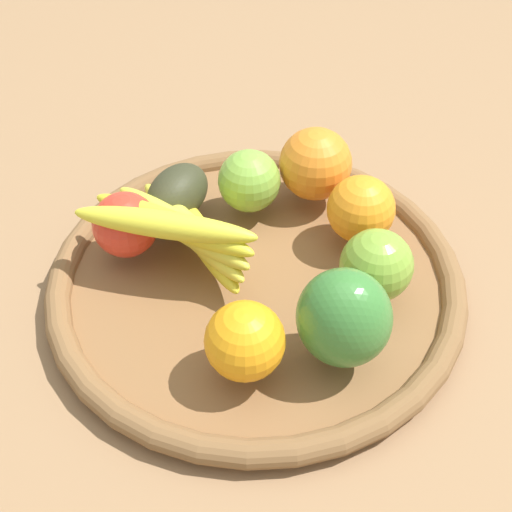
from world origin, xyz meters
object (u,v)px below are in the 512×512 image
(orange_2, at_px, (245,341))
(bell_pepper, at_px, (344,318))
(orange_0, at_px, (315,164))
(apple_0, at_px, (125,225))
(orange_1, at_px, (361,209))
(apple_1, at_px, (376,265))
(apple_2, at_px, (249,181))
(avocado, at_px, (178,193))
(banana_bunch, at_px, (182,228))

(orange_2, bearing_deg, bell_pepper, 90.77)
(orange_0, distance_m, apple_0, 0.23)
(orange_1, xyz_separation_m, bell_pepper, (0.16, -0.06, 0.01))
(apple_0, distance_m, orange_2, 0.20)
(bell_pepper, bearing_deg, apple_1, -96.17)
(orange_1, bearing_deg, orange_0, -157.71)
(bell_pepper, xyz_separation_m, orange_2, (0.00, -0.09, -0.01))
(orange_2, bearing_deg, orange_1, 136.56)
(orange_0, relative_size, bell_pepper, 0.84)
(apple_2, height_order, avocado, apple_2)
(bell_pepper, bearing_deg, avocado, -29.75)
(orange_0, height_order, orange_1, orange_0)
(bell_pepper, xyz_separation_m, avocado, (-0.23, -0.13, -0.02))
(apple_1, height_order, bell_pepper, bell_pepper)
(apple_2, height_order, orange_2, orange_2)
(apple_1, bearing_deg, orange_1, 175.10)
(banana_bunch, distance_m, avocado, 0.07)
(banana_bunch, distance_m, orange_0, 0.18)
(bell_pepper, bearing_deg, apple_0, -12.51)
(banana_bunch, height_order, orange_0, orange_0)
(apple_0, bearing_deg, bell_pepper, 47.64)
(apple_1, distance_m, apple_0, 0.26)
(orange_0, xyz_separation_m, apple_0, (0.06, -0.22, -0.01))
(orange_0, relative_size, avocado, 0.98)
(apple_1, distance_m, orange_1, 0.09)
(bell_pepper, relative_size, apple_2, 1.41)
(orange_0, relative_size, apple_2, 1.18)
(banana_bunch, distance_m, apple_0, 0.06)
(bell_pepper, distance_m, avocado, 0.26)
(orange_1, xyz_separation_m, apple_2, (-0.07, -0.11, -0.00))
(bell_pepper, height_order, avocado, bell_pepper)
(orange_0, bearing_deg, banana_bunch, -62.72)
(orange_1, relative_size, apple_0, 1.05)
(avocado, bearing_deg, apple_1, 50.34)
(apple_0, relative_size, orange_2, 0.95)
(banana_bunch, relative_size, bell_pepper, 1.89)
(orange_0, distance_m, orange_1, 0.09)
(apple_1, xyz_separation_m, orange_1, (-0.08, 0.01, 0.00))
(apple_2, bearing_deg, apple_0, -69.77)
(orange_1, bearing_deg, apple_0, -93.94)
(orange_0, bearing_deg, orange_2, -26.23)
(apple_2, bearing_deg, apple_1, 34.03)
(orange_2, bearing_deg, avocado, -169.41)
(apple_0, distance_m, avocado, 0.08)
(bell_pepper, bearing_deg, apple_2, -47.39)
(orange_0, height_order, apple_1, orange_0)
(orange_0, distance_m, apple_2, 0.08)
(apple_2, distance_m, avocado, 0.08)
(orange_1, bearing_deg, bell_pepper, -20.86)
(bell_pepper, distance_m, orange_2, 0.09)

